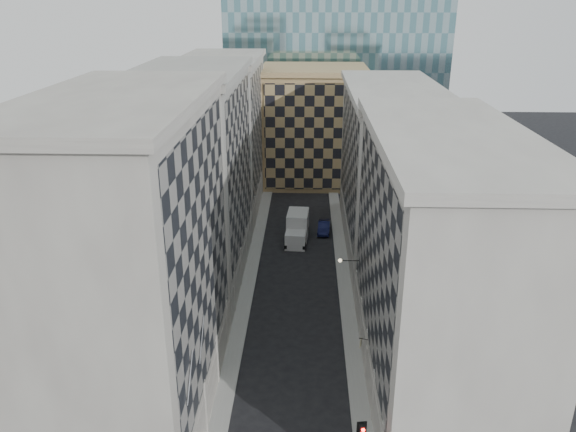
# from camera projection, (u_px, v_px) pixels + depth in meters

# --- Properties ---
(sidewalk_west) EXTENTS (1.50, 100.00, 0.15)m
(sidewalk_west) POSITION_uv_depth(u_px,v_px,m) (248.00, 286.00, 60.72)
(sidewalk_west) COLOR gray
(sidewalk_west) RESTS_ON ground
(sidewalk_east) EXTENTS (1.50, 100.00, 0.15)m
(sidewalk_east) POSITION_uv_depth(u_px,v_px,m) (345.00, 287.00, 60.39)
(sidewalk_east) COLOR gray
(sidewalk_east) RESTS_ON ground
(bldg_left_a) EXTENTS (10.80, 22.80, 23.70)m
(bldg_left_a) POSITION_uv_depth(u_px,v_px,m) (135.00, 267.00, 38.93)
(bldg_left_a) COLOR gray
(bldg_left_a) RESTS_ON ground
(bldg_left_b) EXTENTS (10.80, 22.80, 22.70)m
(bldg_left_b) POSITION_uv_depth(u_px,v_px,m) (195.00, 178.00, 59.57)
(bldg_left_b) COLOR gray
(bldg_left_b) RESTS_ON ground
(bldg_left_c) EXTENTS (10.80, 22.80, 21.70)m
(bldg_left_c) POSITION_uv_depth(u_px,v_px,m) (224.00, 134.00, 80.21)
(bldg_left_c) COLOR gray
(bldg_left_c) RESTS_ON ground
(bldg_right_a) EXTENTS (10.80, 26.80, 20.70)m
(bldg_right_a) POSITION_uv_depth(u_px,v_px,m) (436.00, 265.00, 42.50)
(bldg_right_a) COLOR #A6A198
(bldg_right_a) RESTS_ON ground
(bldg_right_b) EXTENTS (10.80, 28.80, 19.70)m
(bldg_right_b) POSITION_uv_depth(u_px,v_px,m) (389.00, 169.00, 67.78)
(bldg_right_b) COLOR #A6A198
(bldg_right_b) RESTS_ON ground
(tan_block) EXTENTS (16.80, 14.80, 18.80)m
(tan_block) POSITION_uv_depth(u_px,v_px,m) (314.00, 125.00, 92.30)
(tan_block) COLOR tan
(tan_block) RESTS_ON ground
(church_tower) EXTENTS (7.20, 7.20, 51.50)m
(church_tower) POSITION_uv_depth(u_px,v_px,m) (303.00, 10.00, 99.05)
(church_tower) COLOR #292520
(church_tower) RESTS_ON ground
(flagpoles_left) EXTENTS (0.10, 6.33, 2.33)m
(flagpoles_left) POSITION_uv_depth(u_px,v_px,m) (196.00, 357.00, 35.52)
(flagpoles_left) COLOR gray
(flagpoles_left) RESTS_ON ground
(bracket_lamp) EXTENTS (1.98, 0.36, 0.36)m
(bracket_lamp) POSITION_uv_depth(u_px,v_px,m) (342.00, 261.00, 52.59)
(bracket_lamp) COLOR black
(bracket_lamp) RESTS_ON ground
(box_truck) EXTENTS (3.05, 6.60, 3.53)m
(box_truck) POSITION_uv_depth(u_px,v_px,m) (297.00, 229.00, 71.71)
(box_truck) COLOR silver
(box_truck) RESTS_ON ground
(dark_car) EXTENTS (1.86, 4.53, 1.46)m
(dark_car) POSITION_uv_depth(u_px,v_px,m) (324.00, 227.00, 74.38)
(dark_car) COLOR #0F133A
(dark_car) RESTS_ON ground
(shop_sign) EXTENTS (0.71, 0.62, 0.70)m
(shop_sign) POSITION_uv_depth(u_px,v_px,m) (361.00, 342.00, 44.29)
(shop_sign) COLOR black
(shop_sign) RESTS_ON ground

